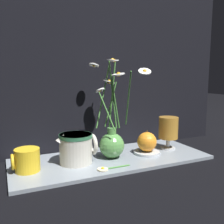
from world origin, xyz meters
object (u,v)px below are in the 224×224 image
object	(u,v)px
yellow_mug	(27,160)
orange_fruit	(147,142)
vase_with_flowers	(112,138)
tea_glass	(168,129)
ceramic_pitcher	(77,147)

from	to	relation	value
yellow_mug	orange_fruit	bearing A→B (deg)	-0.57
vase_with_flowers	tea_glass	world-z (taller)	vase_with_flowers
ceramic_pitcher	tea_glass	size ratio (longest dim) A/B	1.04
ceramic_pitcher	tea_glass	xyz separation A→B (m)	(0.40, 0.01, 0.03)
ceramic_pitcher	tea_glass	distance (m)	0.41
yellow_mug	ceramic_pitcher	bearing A→B (deg)	1.56
vase_with_flowers	yellow_mug	size ratio (longest dim) A/B	4.13
yellow_mug	tea_glass	world-z (taller)	tea_glass
vase_with_flowers	orange_fruit	world-z (taller)	vase_with_flowers
vase_with_flowers	orange_fruit	bearing A→B (deg)	-7.00
vase_with_flowers	tea_glass	size ratio (longest dim) A/B	2.73
yellow_mug	vase_with_flowers	bearing A→B (deg)	2.37
vase_with_flowers	orange_fruit	xyz separation A→B (m)	(0.14, -0.02, -0.03)
vase_with_flowers	tea_glass	distance (m)	0.26
vase_with_flowers	ceramic_pitcher	distance (m)	0.14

